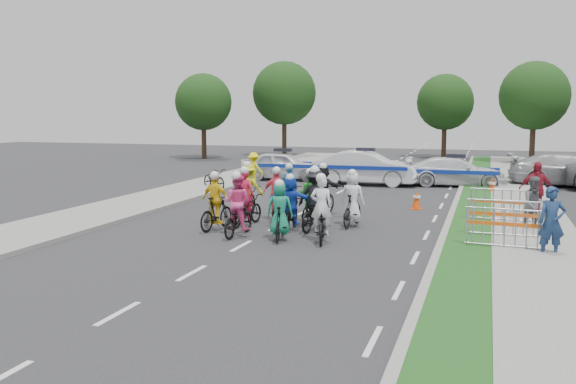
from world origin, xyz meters
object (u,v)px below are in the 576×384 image
(cone_0, at_px, (417,200))
(tree_1, at_px, (535,96))
(tree_4, at_px, (445,102))
(rider_9, at_px, (277,200))
(rider_0, at_px, (322,219))
(spectator_0, at_px, (552,222))
(rider_12, at_px, (290,196))
(police_car_2, at_px, (456,172))
(rider_11, at_px, (323,193))
(rider_1, at_px, (280,216))
(rider_6, at_px, (246,206))
(spectator_2, at_px, (536,190))
(barrier_2, at_px, (502,207))
(civilian_sedan, at_px, (567,170))
(barrier_0, at_px, (505,230))
(tree_0, at_px, (203,102))
(tree_3, at_px, (284,93))
(cone_1, at_px, (492,186))
(police_car_1, at_px, (366,168))
(spectator_1, at_px, (535,205))
(marshal_hiviz, at_px, (254,169))
(barrier_1, at_px, (503,220))
(rider_2, at_px, (238,212))
(police_car_0, at_px, (283,166))
(rider_4, at_px, (315,205))
(rider_5, at_px, (291,206))
(rider_8, at_px, (310,202))

(cone_0, height_order, tree_1, tree_1)
(tree_4, bearing_deg, rider_9, -96.37)
(rider_0, distance_m, spectator_0, 5.89)
(rider_12, bearing_deg, rider_9, 92.50)
(police_car_2, xyz_separation_m, tree_1, (4.23, 14.20, 3.85))
(rider_11, bearing_deg, rider_1, 99.98)
(rider_0, distance_m, rider_6, 3.36)
(rider_6, distance_m, spectator_2, 9.75)
(police_car_2, bearing_deg, barrier_2, -174.20)
(rider_12, relative_size, civilian_sedan, 0.33)
(barrier_0, bearing_deg, tree_0, 127.93)
(tree_1, height_order, tree_3, tree_3)
(rider_1, xyz_separation_m, cone_1, (5.69, 12.33, -0.34))
(police_car_1, bearing_deg, tree_1, -30.10)
(spectator_0, bearing_deg, civilian_sedan, 73.65)
(rider_0, distance_m, tree_4, 32.97)
(spectator_1, bearing_deg, marshal_hiviz, 126.20)
(rider_9, distance_m, barrier_1, 7.12)
(rider_1, relative_size, rider_11, 0.95)
(rider_2, relative_size, cone_1, 2.70)
(barrier_2, xyz_separation_m, tree_3, (-15.70, 26.37, 4.33))
(police_car_0, relative_size, tree_0, 0.69)
(tree_3, bearing_deg, rider_6, -74.62)
(rider_12, bearing_deg, rider_4, 119.38)
(tree_0, height_order, tree_3, tree_3)
(spectator_1, bearing_deg, civilian_sedan, 62.69)
(barrier_2, relative_size, tree_1, 0.29)
(rider_0, height_order, spectator_2, rider_0)
(tree_0, bearing_deg, police_car_2, -33.02)
(rider_4, bearing_deg, barrier_0, 174.55)
(spectator_1, xyz_separation_m, marshal_hiviz, (-12.26, 9.05, -0.05))
(rider_5, relative_size, barrier_0, 0.86)
(rider_9, relative_size, tree_0, 0.28)
(rider_12, relative_size, cone_1, 2.53)
(rider_11, relative_size, tree_0, 0.29)
(tree_3, height_order, tree_4, tree_3)
(civilian_sedan, xyz_separation_m, barrier_0, (-3.15, -15.80, -0.22))
(civilian_sedan, bearing_deg, rider_12, 133.62)
(rider_4, bearing_deg, rider_8, -59.40)
(police_car_1, bearing_deg, spectator_2, -138.24)
(tree_4, bearing_deg, tree_0, -160.56)
(rider_0, xyz_separation_m, police_car_0, (-5.85, 14.69, 0.11))
(rider_4, relative_size, police_car_0, 0.46)
(tree_1, distance_m, tree_3, 18.11)
(rider_2, distance_m, barrier_1, 7.52)
(rider_9, relative_size, spectator_0, 1.01)
(rider_5, distance_m, cone_0, 6.20)
(rider_1, xyz_separation_m, tree_0, (-14.75, 26.94, 3.51))
(tree_1, bearing_deg, rider_11, -108.55)
(rider_0, bearing_deg, rider_9, -63.96)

